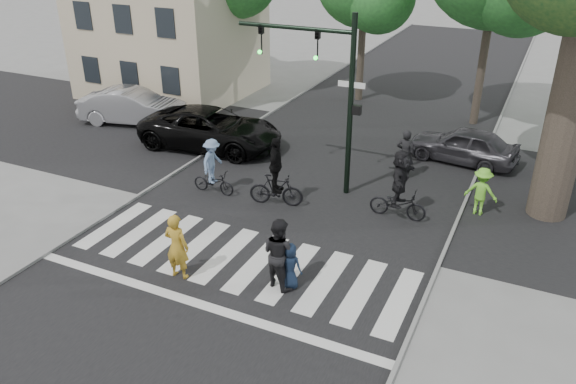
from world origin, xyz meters
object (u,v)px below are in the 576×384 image
at_px(pedestrian_child, 290,266).
at_px(cyclist_mid, 276,178).
at_px(car_silver, 133,106).
at_px(pedestrian_woman, 177,246).
at_px(pedestrian_adult, 279,253).
at_px(traffic_signal, 327,78).
at_px(cyclist_left, 213,170).
at_px(car_suv, 211,129).
at_px(car_grey, 463,145).
at_px(cyclist_right, 399,188).

distance_m(pedestrian_child, cyclist_mid, 4.61).
bearing_deg(cyclist_mid, car_silver, 154.87).
xyz_separation_m(pedestrian_woman, pedestrian_adult, (2.55, 0.80, 0.04)).
xyz_separation_m(traffic_signal, car_silver, (-10.44, 2.63, -3.11)).
xyz_separation_m(cyclist_left, car_suv, (-2.35, 3.57, -0.04)).
relative_size(pedestrian_adult, car_grey, 0.47).
relative_size(pedestrian_child, car_suv, 0.22).
bearing_deg(cyclist_left, car_silver, 147.42).
xyz_separation_m(cyclist_mid, car_grey, (4.88, 6.31, -0.27)).
distance_m(pedestrian_woman, pedestrian_child, 2.97).
relative_size(traffic_signal, car_suv, 1.04).
bearing_deg(car_suv, pedestrian_woman, -157.88).
relative_size(pedestrian_child, cyclist_right, 0.56).
xyz_separation_m(pedestrian_woman, cyclist_mid, (0.47, 4.78, 0.04)).
bearing_deg(car_suv, car_grey, -78.27).
relative_size(car_suv, car_grey, 1.43).
bearing_deg(pedestrian_woman, car_grey, -118.20).
bearing_deg(cyclist_mid, pedestrian_adult, -62.49).
xyz_separation_m(pedestrian_woman, car_suv, (-4.20, 8.22, -0.12)).
xyz_separation_m(pedestrian_child, car_silver, (-11.87, 8.40, 0.16)).
xyz_separation_m(cyclist_mid, cyclist_right, (3.84, 0.86, 0.05)).
bearing_deg(car_grey, traffic_signal, -33.99).
height_order(pedestrian_adult, cyclist_left, cyclist_left).
distance_m(cyclist_mid, car_grey, 7.98).
relative_size(cyclist_left, car_suv, 0.34).
bearing_deg(pedestrian_adult, car_suv, -27.96).
height_order(traffic_signal, cyclist_mid, traffic_signal).
relative_size(cyclist_right, car_suv, 0.39).
distance_m(pedestrian_woman, cyclist_left, 5.01).
bearing_deg(traffic_signal, pedestrian_woman, -102.04).
relative_size(traffic_signal, cyclist_right, 2.64).
height_order(cyclist_mid, car_grey, cyclist_mid).
height_order(car_suv, car_silver, car_suv).
xyz_separation_m(cyclist_mid, car_suv, (-4.68, 3.44, -0.16)).
relative_size(pedestrian_woman, cyclist_left, 0.94).
distance_m(pedestrian_child, cyclist_left, 6.05).
distance_m(pedestrian_woman, pedestrian_adult, 2.67).
height_order(pedestrian_child, car_silver, car_silver).
relative_size(traffic_signal, car_silver, 1.24).
bearing_deg(pedestrian_adult, pedestrian_child, -151.87).
distance_m(pedestrian_adult, car_silver, 14.33).
distance_m(cyclist_left, car_grey, 9.66).
xyz_separation_m(pedestrian_adult, car_suv, (-6.75, 7.43, -0.16)).
bearing_deg(car_suv, cyclist_mid, -131.30).
distance_m(cyclist_left, car_suv, 4.28).
bearing_deg(car_silver, car_suv, -116.32).
xyz_separation_m(traffic_signal, cyclist_left, (-3.26, -1.96, -3.05)).
height_order(pedestrian_woman, car_silver, pedestrian_woman).
xyz_separation_m(cyclist_right, car_silver, (-13.34, 3.59, -0.22)).
bearing_deg(cyclist_right, car_silver, 164.93).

